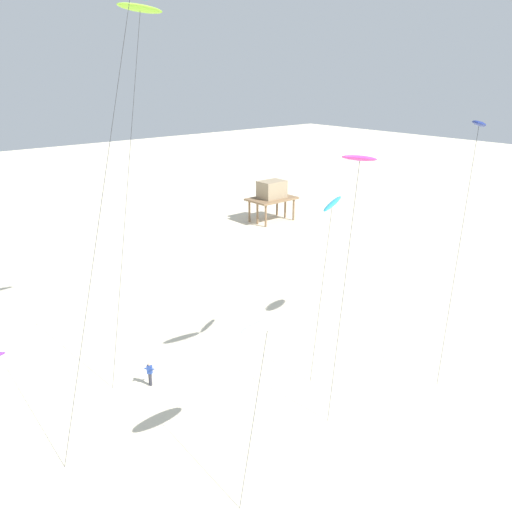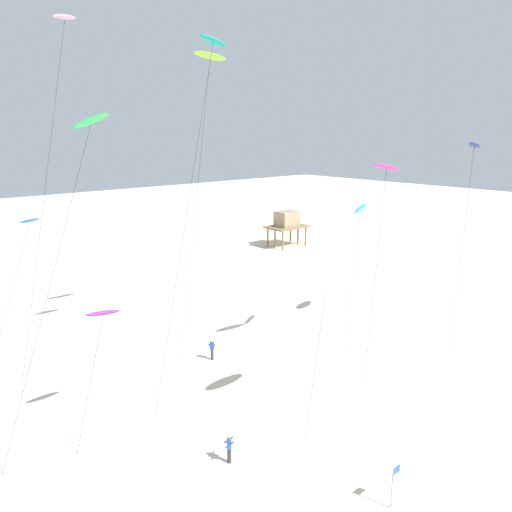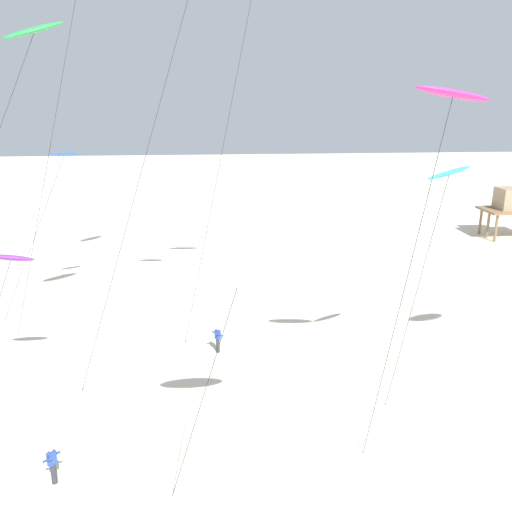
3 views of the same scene
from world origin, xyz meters
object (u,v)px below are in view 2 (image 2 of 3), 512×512
kite_purple (103,314)px  kite_magenta (387,168)px  kite_cyan (360,210)px  marker_flag (394,479)px  kite_pink (64,20)px  kite_flyer_nearest (229,448)px  kite_green (90,123)px  kite_navy (474,147)px  kite_teal (212,46)px  stilt_house (287,221)px  kite_blue (28,225)px  kite_white (326,287)px  kite_flyer_middle (212,349)px  kite_lime (210,59)px

kite_purple → kite_magenta: bearing=-15.8°
kite_purple → kite_cyan: kite_cyan is taller
marker_flag → kite_magenta: bearing=38.5°
kite_pink → kite_flyer_nearest: kite_pink is taller
kite_green → kite_flyer_nearest: kite_green is taller
kite_navy → kite_teal: 22.05m
kite_flyer_nearest → marker_flag: size_ratio=0.80×
kite_magenta → stilt_house: (23.59, 33.20, -10.89)m
kite_navy → marker_flag: (-21.78, -8.09, -14.62)m
kite_navy → kite_pink: bearing=147.0°
kite_green → kite_navy: bearing=-19.4°
kite_pink → kite_magenta: size_ratio=1.64×
kite_blue → kite_green: kite_green is taller
kite_cyan → kite_magenta: 5.17m
kite_white → kite_magenta: kite_magenta is taller
kite_green → kite_flyer_middle: 18.91m
kite_blue → kite_pink: 14.16m
kite_green → kite_flyer_middle: kite_green is taller
kite_navy → kite_cyan: 10.54m
kite_flyer_middle → stilt_house: 40.81m
kite_purple → stilt_house: kite_purple is taller
kite_flyer_nearest → marker_flag: bearing=-63.4°
kite_flyer_middle → kite_flyer_nearest: bearing=-122.4°
kite_white → kite_lime: size_ratio=0.37×
kite_blue → kite_teal: 17.95m
kite_lime → kite_flyer_middle: bearing=-130.6°
kite_white → kite_lime: kite_lime is taller
kite_blue → kite_white: (10.76, -18.68, -2.50)m
kite_blue → kite_flyer_nearest: bearing=-79.8°
kite_pink → kite_flyer_nearest: (0.07, -17.14, -23.61)m
kite_navy → kite_magenta: kite_navy is taller
kite_green → kite_navy: 29.15m
kite_navy → marker_flag: kite_navy is taller
kite_flyer_nearest → stilt_house: (39.30, 35.06, 3.01)m
kite_teal → kite_magenta: (8.92, -8.03, -7.96)m
kite_teal → kite_flyer_nearest: size_ratio=14.09×
kite_lime → kite_blue: bearing=160.4°
kite_teal → kite_pink: bearing=133.4°
kite_purple → stilt_house: bearing=33.2°
kite_navy → kite_flyer_middle: (-18.85, 10.16, -15.22)m
kite_magenta → kite_teal: bearing=138.0°
kite_blue → kite_green: size_ratio=0.61×
kite_pink → kite_magenta: 24.02m
kite_flyer_middle → kite_lime: bearing=49.4°
marker_flag → kite_cyan: bearing=43.2°
kite_green → stilt_house: bearing=31.2°
kite_magenta → kite_flyer_nearest: size_ratio=9.18×
kite_blue → kite_navy: (28.94, -18.17, 5.30)m
kite_lime → kite_green: bearing=-161.5°
kite_purple → kite_green: bearing=64.2°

